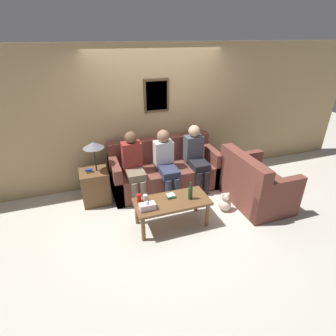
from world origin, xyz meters
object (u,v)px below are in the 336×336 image
(coffee_table, at_px, (172,204))
(couch_side, at_px, (255,186))
(person_middle, at_px, (166,161))
(couch_main, at_px, (164,172))
(teddy_bear, at_px, (225,203))
(drinking_glass, at_px, (145,198))
(wine_bottle, at_px, (190,193))
(person_right, at_px, (196,155))
(person_left, at_px, (134,164))

(coffee_table, bearing_deg, couch_side, 4.33)
(coffee_table, xyz_separation_m, person_middle, (0.22, 0.93, 0.28))
(couch_main, relative_size, teddy_bear, 6.00)
(couch_side, height_order, person_middle, person_middle)
(coffee_table, relative_size, drinking_glass, 10.56)
(drinking_glass, bearing_deg, wine_bottle, -13.89)
(couch_main, height_order, coffee_table, couch_main)
(wine_bottle, relative_size, person_middle, 0.24)
(couch_main, bearing_deg, couch_side, -37.63)
(couch_main, bearing_deg, wine_bottle, -88.71)
(wine_bottle, height_order, person_right, person_right)
(person_right, bearing_deg, couch_main, 164.28)
(couch_side, distance_m, person_left, 2.17)
(couch_main, height_order, person_right, person_right)
(person_right, relative_size, teddy_bear, 3.59)
(couch_side, xyz_separation_m, drinking_glass, (-1.98, -0.00, 0.17))
(drinking_glass, height_order, teddy_bear, drinking_glass)
(person_left, relative_size, person_right, 1.02)
(couch_main, distance_m, person_right, 0.70)
(wine_bottle, xyz_separation_m, teddy_bear, (0.71, 0.11, -0.41))
(couch_main, height_order, wine_bottle, couch_main)
(wine_bottle, bearing_deg, couch_main, 91.29)
(coffee_table, height_order, wine_bottle, wine_bottle)
(person_middle, height_order, person_right, person_right)
(couch_side, relative_size, wine_bottle, 4.25)
(wine_bottle, height_order, teddy_bear, wine_bottle)
(coffee_table, relative_size, person_left, 0.93)
(wine_bottle, distance_m, person_right, 1.18)
(couch_side, height_order, person_left, person_left)
(coffee_table, xyz_separation_m, teddy_bear, (0.99, 0.06, -0.24))
(couch_main, height_order, drinking_glass, couch_main)
(person_right, bearing_deg, person_left, -179.93)
(couch_side, xyz_separation_m, coffee_table, (-1.59, -0.12, 0.05))
(person_left, distance_m, person_right, 1.20)
(coffee_table, distance_m, drinking_glass, 0.42)
(drinking_glass, bearing_deg, person_middle, 53.47)
(couch_main, xyz_separation_m, drinking_glass, (-0.64, -1.03, 0.18))
(drinking_glass, bearing_deg, person_right, 35.36)
(person_middle, relative_size, teddy_bear, 3.57)
(teddy_bear, bearing_deg, drinking_glass, 177.65)
(person_left, relative_size, person_middle, 1.02)
(couch_side, distance_m, person_right, 1.20)
(drinking_glass, xyz_separation_m, person_left, (0.02, 0.87, 0.17))
(person_right, bearing_deg, person_middle, -174.86)
(couch_side, xyz_separation_m, person_right, (-0.75, 0.87, 0.34))
(person_middle, bearing_deg, couch_side, -30.54)
(coffee_table, height_order, person_left, person_left)
(person_middle, distance_m, person_right, 0.62)
(couch_side, height_order, teddy_bear, couch_side)
(person_left, distance_m, teddy_bear, 1.72)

